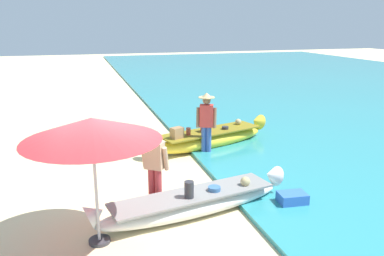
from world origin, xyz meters
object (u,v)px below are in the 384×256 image
at_px(boat_white_foreground, 194,203).
at_px(person_tourist_customer, 155,165).
at_px(patio_umbrella_large, 92,130).
at_px(boat_yellow_midground, 210,138).
at_px(person_vendor_hatted, 206,120).
at_px(cooler_box, 292,200).

height_order(boat_white_foreground, person_tourist_customer, person_tourist_customer).
height_order(person_tourist_customer, patio_umbrella_large, patio_umbrella_large).
xyz_separation_m(boat_yellow_midground, patio_umbrella_large, (-3.45, -4.29, 1.67)).
distance_m(boat_yellow_midground, person_vendor_hatted, 0.96).
height_order(boat_white_foreground, cooler_box, boat_white_foreground).
bearing_deg(boat_white_foreground, cooler_box, -7.62).
bearing_deg(cooler_box, patio_umbrella_large, -171.41).
distance_m(boat_white_foreground, cooler_box, 1.99).
xyz_separation_m(person_tourist_customer, patio_umbrella_large, (-1.15, -0.99, 1.06)).
bearing_deg(person_tourist_customer, cooler_box, -16.28).
bearing_deg(person_vendor_hatted, person_tourist_customer, -125.89).
xyz_separation_m(person_tourist_customer, cooler_box, (2.61, -0.76, -0.75)).
relative_size(boat_white_foreground, person_tourist_customer, 2.59).
bearing_deg(patio_umbrella_large, person_tourist_customer, 40.66).
relative_size(boat_yellow_midground, person_tourist_customer, 2.50).
relative_size(boat_yellow_midground, patio_umbrella_large, 1.83).
bearing_deg(patio_umbrella_large, boat_white_foreground, 15.27).
bearing_deg(person_tourist_customer, boat_white_foreground, -37.72).
height_order(boat_white_foreground, patio_umbrella_large, patio_umbrella_large).
height_order(boat_yellow_midground, person_tourist_customer, person_tourist_customer).
height_order(boat_yellow_midground, person_vendor_hatted, person_vendor_hatted).
xyz_separation_m(boat_yellow_midground, cooler_box, (0.32, -4.06, -0.15)).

